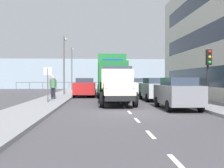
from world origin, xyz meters
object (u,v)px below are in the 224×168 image
at_px(car_grey_kerbside_near, 177,93).
at_px(truck_vintage_cream, 117,86).
at_px(lamp_post_promenade, 64,59).
at_px(car_teal_kerbside_3, 133,85).
at_px(car_red_oppositeside_0, 85,87).
at_px(traffic_light_near, 208,65).
at_px(street_sign, 48,78).
at_px(car_white_kerbside_2, 141,86).
at_px(car_silver_kerbside_1, 154,89).
at_px(pedestrian_near_railing, 53,86).
at_px(pedestrian_strolling, 53,84).
at_px(lamp_post_far, 72,64).
at_px(lorry_cargo_green, 111,74).

bearing_deg(car_grey_kerbside_near, truck_vintage_cream, -36.77).
relative_size(truck_vintage_cream, lamp_post_promenade, 1.01).
distance_m(car_teal_kerbside_3, car_red_oppositeside_0, 9.25).
bearing_deg(traffic_light_near, lamp_post_promenade, -47.29).
relative_size(car_grey_kerbside_near, traffic_light_near, 1.20).
bearing_deg(street_sign, car_white_kerbside_2, -130.74).
relative_size(car_silver_kerbside_1, traffic_light_near, 1.36).
relative_size(car_grey_kerbside_near, car_teal_kerbside_3, 0.97).
relative_size(truck_vintage_cream, pedestrian_near_railing, 3.34).
distance_m(truck_vintage_cream, lamp_post_promenade, 10.41).
bearing_deg(car_grey_kerbside_near, traffic_light_near, -156.80).
xyz_separation_m(car_white_kerbside_2, lamp_post_promenade, (7.58, 0.30, 2.66)).
relative_size(car_silver_kerbside_1, lamp_post_promenade, 0.78).
height_order(car_red_oppositeside_0, pedestrian_strolling, pedestrian_strolling).
bearing_deg(car_teal_kerbside_3, car_silver_kerbside_1, 90.00).
relative_size(car_white_kerbside_2, traffic_light_near, 1.43).
height_order(truck_vintage_cream, traffic_light_near, traffic_light_near).
height_order(pedestrian_near_railing, lamp_post_far, lamp_post_far).
xyz_separation_m(truck_vintage_cream, car_teal_kerbside_3, (-3.11, -15.00, -0.28)).
relative_size(car_grey_kerbside_near, pedestrian_near_railing, 2.28).
height_order(car_teal_kerbside_3, lamp_post_far, lamp_post_far).
distance_m(car_red_oppositeside_0, traffic_light_near, 11.86).
xyz_separation_m(car_silver_kerbside_1, lamp_post_far, (7.87, -15.99, 2.77)).
height_order(car_white_kerbside_2, pedestrian_strolling, pedestrian_strolling).
relative_size(truck_vintage_cream, pedestrian_strolling, 3.09).
bearing_deg(car_teal_kerbside_3, car_grey_kerbside_near, 90.00).
height_order(car_silver_kerbside_1, lamp_post_promenade, lamp_post_promenade).
bearing_deg(pedestrian_near_railing, pedestrian_strolling, -78.90).
height_order(truck_vintage_cream, lamp_post_far, lamp_post_far).
bearing_deg(truck_vintage_cream, pedestrian_strolling, -48.42).
height_order(traffic_light_near, street_sign, traffic_light_near).
height_order(lorry_cargo_green, pedestrian_near_railing, lorry_cargo_green).
distance_m(car_red_oppositeside_0, pedestrian_strolling, 3.26).
relative_size(truck_vintage_cream, traffic_light_near, 1.76).
height_order(car_white_kerbside_2, lamp_post_promenade, lamp_post_promenade).
bearing_deg(lamp_post_promenade, car_red_oppositeside_0, 143.46).
xyz_separation_m(truck_vintage_cream, street_sign, (4.41, -0.67, 0.50)).
xyz_separation_m(traffic_light_near, lamp_post_far, (9.99, -20.69, 1.20)).
bearing_deg(car_white_kerbside_2, lamp_post_promenade, 2.26).
bearing_deg(car_teal_kerbside_3, traffic_light_near, 97.37).
bearing_deg(car_grey_kerbside_near, lamp_post_promenade, -56.43).
bearing_deg(car_red_oppositeside_0, truck_vintage_cream, 107.51).
bearing_deg(car_silver_kerbside_1, lorry_cargo_green, -58.65).
xyz_separation_m(truck_vintage_cream, car_grey_kerbside_near, (-3.11, 2.32, -0.28)).
height_order(traffic_light_near, lamp_post_far, lamp_post_far).
relative_size(car_silver_kerbside_1, lamp_post_far, 0.75).
relative_size(truck_vintage_cream, car_teal_kerbside_3, 1.42).
xyz_separation_m(truck_vintage_cream, car_white_kerbside_2, (-3.11, -9.39, -0.28)).
xyz_separation_m(lorry_cargo_green, car_grey_kerbside_near, (-3.04, 10.60, -1.18)).
distance_m(truck_vintage_cream, lamp_post_far, 20.01).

